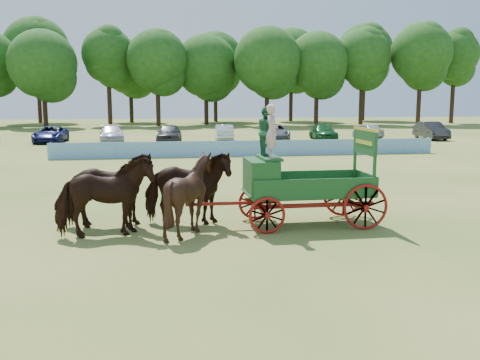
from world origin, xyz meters
TOP-DOWN VIEW (x-y plane):
  - ground at (0.00, 0.00)m, footprint 160.00×160.00m
  - horse_lead_left at (-8.74, -1.85)m, footprint 2.91×1.69m
  - horse_lead_right at (-8.74, -0.75)m, footprint 2.76×1.29m
  - horse_wheel_left at (-6.34, -1.85)m, footprint 2.51×2.35m
  - horse_wheel_right at (-6.34, -0.75)m, footprint 2.88×1.61m
  - farm_dray at (-3.38, -1.28)m, footprint 6.00×2.00m
  - sponsor_banner at (-1.00, 18.00)m, footprint 26.00×0.08m
  - parked_cars at (-4.12, 30.16)m, footprint 46.39×7.21m
  - treeline at (-3.61, 61.07)m, footprint 88.03×23.24m

SIDE VIEW (x-z plane):
  - ground at x=0.00m, z-range 0.00..0.00m
  - sponsor_banner at x=-1.00m, z-range 0.00..1.05m
  - parked_cars at x=-4.12m, z-range -0.07..1.55m
  - horse_lead_left at x=-8.74m, z-range 0.00..2.31m
  - horse_lead_right at x=-8.74m, z-range 0.00..2.31m
  - horse_wheel_right at x=-6.34m, z-range 0.00..2.31m
  - horse_wheel_left at x=-6.34m, z-range 0.00..2.32m
  - farm_dray at x=-3.38m, z-range -0.24..3.48m
  - treeline at x=-3.61m, z-range 1.43..17.20m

